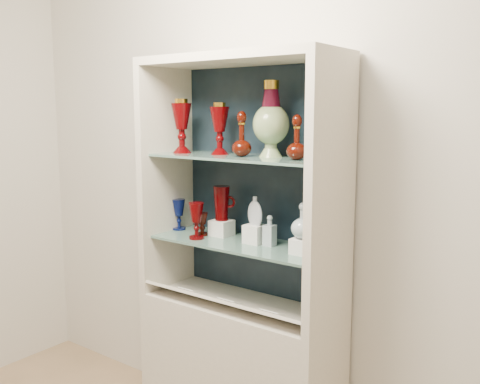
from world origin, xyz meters
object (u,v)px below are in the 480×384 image
Objects in this scene: ruby_goblet_tall at (196,221)px; cobalt_goblet at (179,214)px; flat_flask at (255,210)px; pedestal_lamp_left at (182,126)px; cameo_medallion at (328,219)px; ruby_goblet_small at (202,224)px; clear_square_bottle at (270,231)px; ruby_pitcher at (222,203)px; ruby_decanter_a at (242,131)px; clear_round_decanter at (303,222)px; lidded_bowl at (326,152)px; pedestal_lamp_right at (220,129)px; enamel_urn at (271,119)px; ruby_decanter_b at (297,136)px.

cobalt_goblet is at bearing 154.66° from ruby_goblet_tall.
pedestal_lamp_left is at bearing -156.41° from flat_flask.
ruby_goblet_tall is at bearing -150.56° from cameo_medallion.
pedestal_lamp_left is 2.33× the size of ruby_goblet_small.
flat_flask is (0.28, 0.10, 0.07)m from ruby_goblet_tall.
ruby_pitcher is at bearing 175.01° from clear_square_bottle.
ruby_decanter_a is 0.57m from cameo_medallion.
clear_square_bottle is 0.95× the size of clear_round_decanter.
pedestal_lamp_right is at bearing -179.86° from lidded_bowl.
pedestal_lamp_left is 0.48m from cobalt_goblet.
clear_round_decanter is (0.70, 0.02, -0.41)m from pedestal_lamp_left.
flat_flask is (-0.09, 0.00, 0.09)m from clear_square_bottle.
ruby_decanter_a is (0.16, -0.04, -0.01)m from pedestal_lamp_right.
ruby_decanter_a is at bearing -161.39° from clear_square_bottle.
pedestal_lamp_right reaches higher than lidded_bowl.
lidded_bowl is 0.46× the size of ruby_pitcher.
cobalt_goblet is at bearing -159.58° from cameo_medallion.
ruby_pitcher is 0.23m from flat_flask.
clear_round_decanter is at bearing -3.52° from pedestal_lamp_right.
lidded_bowl is 0.49× the size of cobalt_goblet.
enamel_urn is at bearing 8.68° from pedestal_lamp_left.
cobalt_goblet is at bearing 176.90° from ruby_decanter_b.
clear_square_bottle is 0.21m from clear_round_decanter.
pedestal_lamp_left is at bearing 159.44° from ruby_goblet_tall.
clear_square_bottle is 1.02× the size of flat_flask.
cobalt_goblet is (-0.45, 0.04, -0.46)m from ruby_decanter_a.
clear_round_decanter is 1.27× the size of cameo_medallion.
pedestal_lamp_right reaches higher than ruby_decanter_a.
cameo_medallion is (0.59, 0.02, -0.39)m from pedestal_lamp_right.
clear_round_decanter is at bearing 9.53° from flat_flask.
ruby_decanter_a reaches higher than ruby_pitcher.
ruby_decanter_b is 1.79× the size of ruby_goblet_small.
ruby_goblet_tall is 0.57m from clear_round_decanter.
flat_flask is at bearing 19.80° from ruby_goblet_tall.
pedestal_lamp_right is at bearing 166.49° from ruby_decanter_a.
pedestal_lamp_right is 0.29m from enamel_urn.
pedestal_lamp_left is at bearing -174.29° from clear_square_bottle.
clear_square_bottle is (-0.16, 0.04, -0.45)m from ruby_decanter_b.
ruby_pitcher reaches higher than ruby_goblet_tall.
enamel_urn is 0.53m from cameo_medallion.
cobalt_goblet is at bearing 174.48° from ruby_decanter_a.
pedestal_lamp_left is 1.55× the size of ruby_pitcher.
ruby_decanter_b is 0.48m from clear_square_bottle.
lidded_bowl is at bearing 5.52° from ruby_decanter_a.
pedestal_lamp_right is 0.64m from clear_round_decanter.
ruby_decanter_b is 1.15× the size of ruby_goblet_tall.
lidded_bowl is 0.52× the size of clear_round_decanter.
ruby_pitcher is (0.08, 0.06, 0.11)m from ruby_goblet_small.
ruby_goblet_tall is at bearing -135.51° from ruby_pitcher.
ruby_pitcher reaches higher than cameo_medallion.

